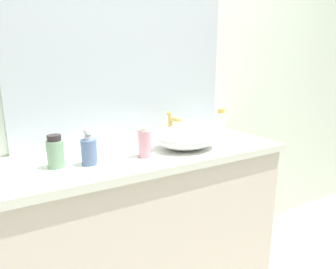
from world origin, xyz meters
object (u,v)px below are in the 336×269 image
Objects in this scene: sink_basin at (187,137)px; soap_dispenser at (89,149)px; lotion_bottle at (221,124)px; spray_can at (55,152)px; perfume_bottle at (145,142)px.

sink_basin is 0.52m from soap_dispenser.
lotion_bottle reaches higher than spray_can.
perfume_bottle is at bearing -8.29° from spray_can.
spray_can is at bearing 176.85° from sink_basin.
sink_basin is 1.92× the size of lotion_bottle.
soap_dispenser is 1.20× the size of spray_can.
sink_basin is 2.34× the size of perfume_bottle.
soap_dispenser is 1.17× the size of perfume_bottle.
sink_basin is at bearing -164.87° from lotion_bottle.
sink_basin is 2.39× the size of spray_can.
spray_can is at bearing 165.31° from soap_dispenser.
spray_can is at bearing -177.32° from lotion_bottle.
soap_dispenser is at bearing -14.69° from spray_can.
spray_can is (-0.95, -0.04, -0.02)m from lotion_bottle.
spray_can is at bearing 171.71° from perfume_bottle.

